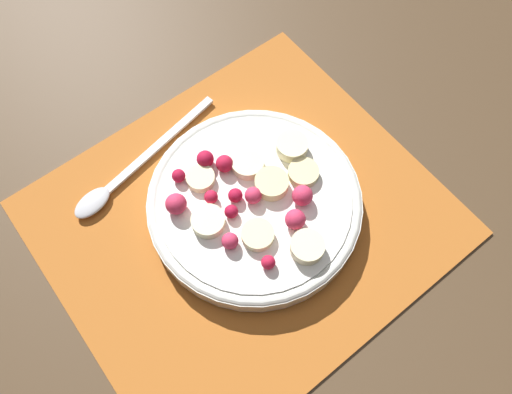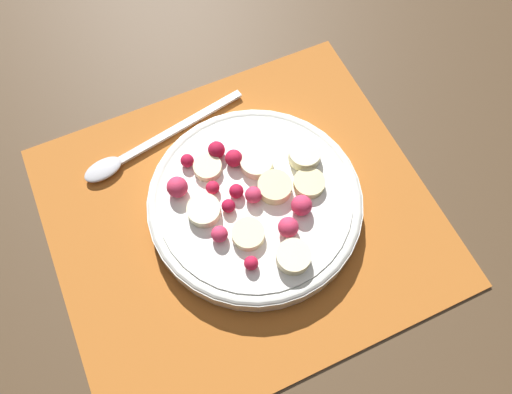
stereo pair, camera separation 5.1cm
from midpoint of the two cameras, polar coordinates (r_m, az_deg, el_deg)
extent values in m
plane|color=#4C3823|center=(0.54, 1.05, -2.42)|extent=(3.00, 3.00, 0.00)
cube|color=#B26023|center=(0.54, 1.05, -2.30)|extent=(0.40, 0.35, 0.01)
cylinder|color=silver|center=(0.53, 2.74, -1.27)|extent=(0.23, 0.23, 0.02)
torus|color=silver|center=(0.52, 2.78, -0.91)|extent=(0.23, 0.23, 0.01)
cylinder|color=white|center=(0.51, 2.80, -0.70)|extent=(0.20, 0.20, 0.00)
cylinder|color=#F4EAB7|center=(0.53, 2.82, 3.67)|extent=(0.05, 0.05, 0.01)
cylinder|color=beige|center=(0.52, 8.85, 1.29)|extent=(0.05, 0.05, 0.01)
cylinder|color=beige|center=(0.51, 5.21, 0.39)|extent=(0.05, 0.05, 0.01)
cylinder|color=#F4EAB7|center=(0.50, -3.13, -1.86)|extent=(0.04, 0.04, 0.01)
cylinder|color=#F4EAB7|center=(0.49, 7.29, -7.13)|extent=(0.05, 0.05, 0.01)
cylinder|color=beige|center=(0.53, -2.82, 3.10)|extent=(0.04, 0.04, 0.01)
cylinder|color=beige|center=(0.49, 2.03, -4.58)|extent=(0.04, 0.04, 0.01)
cylinder|color=#F4EAB7|center=(0.53, 8.27, 4.52)|extent=(0.04, 0.04, 0.01)
sphere|color=#B21433|center=(0.53, -5.17, 3.88)|extent=(0.01, 0.01, 0.01)
sphere|color=#DB3356|center=(0.51, 2.46, 0.14)|extent=(0.02, 0.02, 0.02)
sphere|color=#B21433|center=(0.53, -1.59, 5.24)|extent=(0.02, 0.02, 0.02)
sphere|color=#DB3356|center=(0.50, 8.10, -1.26)|extent=(0.02, 0.02, 0.02)
sphere|color=red|center=(0.52, 0.20, 4.18)|extent=(0.02, 0.02, 0.02)
sphere|color=#B21433|center=(0.51, 0.28, 0.26)|extent=(0.02, 0.02, 0.02)
sphere|color=red|center=(0.48, 2.47, -7.89)|extent=(0.01, 0.01, 0.01)
sphere|color=#B21433|center=(0.50, -0.46, -1.05)|extent=(0.01, 0.01, 0.01)
sphere|color=#DB3356|center=(0.49, -1.26, -4.57)|extent=(0.02, 0.02, 0.02)
sphere|color=#DB3356|center=(0.51, -6.21, 0.84)|extent=(0.02, 0.02, 0.02)
sphere|color=#DB3356|center=(0.49, 6.65, -3.76)|extent=(0.02, 0.02, 0.02)
sphere|color=red|center=(0.51, -2.18, 0.79)|extent=(0.01, 0.01, 0.01)
cube|color=silver|center=(0.59, -6.07, 7.82)|extent=(0.16, 0.04, 0.00)
ellipsoid|color=silver|center=(0.57, -14.70, 2.81)|extent=(0.05, 0.03, 0.01)
camera|label=1|loc=(0.03, -87.12, 6.07)|focal=35.00mm
camera|label=2|loc=(0.03, 92.88, -6.07)|focal=35.00mm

